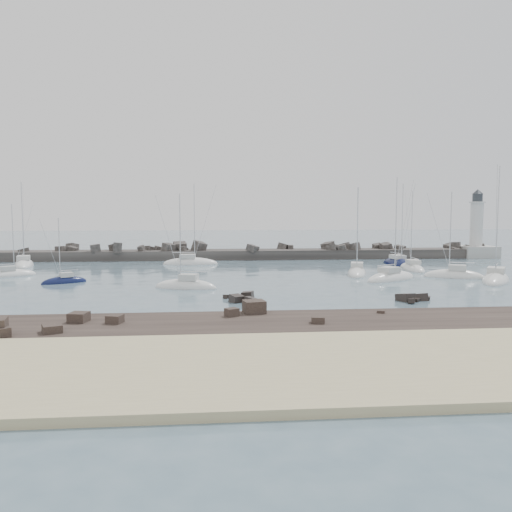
{
  "coord_description": "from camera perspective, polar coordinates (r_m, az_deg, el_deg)",
  "views": [
    {
      "loc": [
        -6.9,
        -60.07,
        9.16
      ],
      "look_at": [
        -0.67,
        12.0,
        2.83
      ],
      "focal_mm": 35.0,
      "sensor_mm": 36.0,
      "label": 1
    }
  ],
  "objects": [
    {
      "name": "ground",
      "position": [
        61.15,
        1.6,
        -3.61
      ],
      "size": [
        400.0,
        400.0,
        0.0
      ],
      "primitive_type": "plane",
      "color": "slate",
      "rests_on": "ground"
    },
    {
      "name": "sand_strip",
      "position": [
        30.32,
        8.66,
        -12.64
      ],
      "size": [
        140.0,
        14.0,
        1.0
      ],
      "primitive_type": "cube",
      "color": "#CDBF8E",
      "rests_on": "ground"
    },
    {
      "name": "rock_shelf",
      "position": [
        39.78,
        5.67,
        -8.3
      ],
      "size": [
        140.0,
        12.24,
        1.94
      ],
      "color": "#2B211D",
      "rests_on": "ground"
    },
    {
      "name": "rock_cluster_near",
      "position": [
        52.08,
        -1.65,
        -5.01
      ],
      "size": [
        3.56,
        4.28,
        1.51
      ],
      "color": "black",
      "rests_on": "ground"
    },
    {
      "name": "rock_cluster_far",
      "position": [
        54.6,
        17.56,
        -4.74
      ],
      "size": [
        4.0,
        3.13,
        1.52
      ],
      "color": "black",
      "rests_on": "ground"
    },
    {
      "name": "breakwater",
      "position": [
        98.47,
        -5.11,
        -0.16
      ],
      "size": [
        115.0,
        7.54,
        5.29
      ],
      "color": "#312E2B",
      "rests_on": "ground"
    },
    {
      "name": "lighthouse",
      "position": [
        112.07,
        23.82,
        1.47
      ],
      "size": [
        7.0,
        7.0,
        14.6
      ],
      "color": "#A5A5A0",
      "rests_on": "ground"
    },
    {
      "name": "sailboat_0",
      "position": [
        80.09,
        -26.28,
        -1.99
      ],
      "size": [
        7.12,
        5.64,
        11.26
      ],
      "color": "white",
      "rests_on": "ground"
    },
    {
      "name": "sailboat_1",
      "position": [
        94.1,
        -24.99,
        -0.96
      ],
      "size": [
        5.64,
        10.28,
        15.49
      ],
      "color": "white",
      "rests_on": "ground"
    },
    {
      "name": "sailboat_2",
      "position": [
        69.62,
        -21.07,
        -2.78
      ],
      "size": [
        5.84,
        4.39,
        9.27
      ],
      "color": "#0E153C",
      "rests_on": "ground"
    },
    {
      "name": "sailboat_3",
      "position": [
        89.0,
        -7.52,
        -0.85
      ],
      "size": [
        9.76,
        3.23,
        15.29
      ],
      "color": "white",
      "rests_on": "ground"
    },
    {
      "name": "sailboat_4",
      "position": [
        61.15,
        -8.03,
        -3.52
      ],
      "size": [
        8.08,
        4.35,
        12.44
      ],
      "color": "white",
      "rests_on": "ground"
    },
    {
      "name": "sailboat_5",
      "position": [
        75.21,
        11.45,
        -1.98
      ],
      "size": [
        5.21,
        9.13,
        13.89
      ],
      "color": "white",
      "rests_on": "ground"
    },
    {
      "name": "sailboat_6",
      "position": [
        70.51,
        15.19,
        -2.52
      ],
      "size": [
        9.55,
        7.68,
        14.99
      ],
      "color": "white",
      "rests_on": "ground"
    },
    {
      "name": "sailboat_7",
      "position": [
        90.56,
        16.0,
        -0.91
      ],
      "size": [
        4.39,
        9.98,
        15.17
      ],
      "color": "#0E153C",
      "rests_on": "ground"
    },
    {
      "name": "sailboat_8",
      "position": [
        75.76,
        21.7,
        -2.18
      ],
      "size": [
        8.46,
        5.69,
        13.11
      ],
      "color": "white",
      "rests_on": "ground"
    },
    {
      "name": "sailboat_9",
      "position": [
        83.46,
        17.41,
        -1.43
      ],
      "size": [
        3.05,
        8.69,
        13.59
      ],
      "color": "white",
      "rests_on": "ground"
    },
    {
      "name": "sailboat_10",
      "position": [
        73.87,
        25.7,
        -2.51
      ],
      "size": [
        8.58,
        10.42,
        16.36
      ],
      "color": "white",
      "rests_on": "ground"
    }
  ]
}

